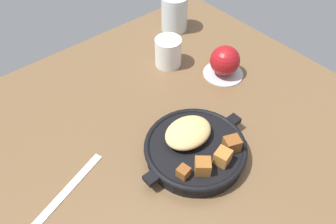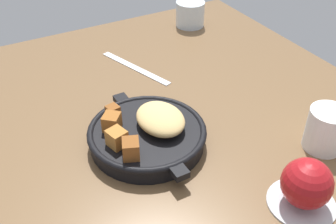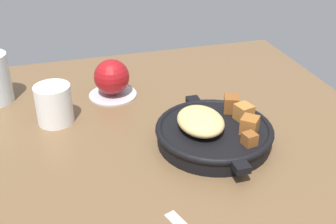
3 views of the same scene
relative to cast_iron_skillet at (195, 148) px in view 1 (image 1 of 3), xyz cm
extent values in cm
cube|color=brown|center=(-2.55, 8.07, -3.64)|extent=(96.94, 83.85, 2.40)
cylinder|color=black|center=(-0.03, -0.11, -0.83)|extent=(19.93, 19.93, 3.21)
torus|color=black|center=(-0.03, -0.11, 0.51)|extent=(20.73, 20.73, 1.20)
cube|color=black|center=(11.14, -0.11, 0.29)|extent=(2.64, 2.40, 1.20)
cube|color=black|center=(-11.21, -0.11, 0.29)|extent=(2.64, 2.40, 1.20)
ellipsoid|color=tan|center=(0.20, 2.42, 2.38)|extent=(10.18, 7.88, 3.22)
cube|color=#935623|center=(-3.15, -5.23, 2.23)|extent=(4.00, 3.98, 2.93)
cube|color=brown|center=(4.71, -5.24, 2.28)|extent=(3.79, 3.58, 3.03)
cube|color=#A86B2D|center=(1.17, -6.14, 2.23)|extent=(3.51, 3.36, 2.91)
cube|color=brown|center=(-6.53, -3.65, 1.81)|extent=(2.45, 2.44, 2.08)
cylinder|color=#B7BABF|center=(23.32, 13.98, -2.14)|extent=(10.29, 10.29, 0.60)
sphere|color=maroon|center=(23.32, 13.98, 1.93)|extent=(7.52, 7.52, 7.52)
cube|color=silver|center=(-25.01, 9.19, -2.26)|extent=(20.28, 8.23, 0.36)
cylinder|color=silver|center=(27.62, 38.09, 2.74)|extent=(7.66, 7.66, 10.34)
cylinder|color=white|center=(15.31, 26.36, 1.37)|extent=(6.83, 6.83, 7.61)
camera|label=1|loc=(-31.36, -28.56, 54.65)|focal=36.52mm
camera|label=2|loc=(49.34, -23.15, 44.87)|focal=43.39mm
camera|label=3|loc=(-58.79, 25.29, 39.87)|focal=45.64mm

